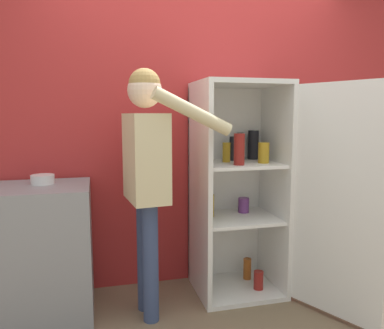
% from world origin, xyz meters
% --- Properties ---
extents(wall_back, '(7.00, 0.06, 2.55)m').
position_xyz_m(wall_back, '(0.00, 0.98, 1.27)').
color(wall_back, '#B72D2D').
rests_on(wall_back, ground_plane).
extents(refrigerator, '(0.99, 1.17, 1.65)m').
position_xyz_m(refrigerator, '(0.39, 0.56, 0.83)').
color(refrigerator, white).
rests_on(refrigerator, ground_plane).
extents(person, '(0.68, 0.55, 1.71)m').
position_xyz_m(person, '(-0.47, 0.44, 1.10)').
color(person, '#384770').
rests_on(person, ground_plane).
extents(counter, '(0.68, 0.59, 0.92)m').
position_xyz_m(counter, '(-1.19, 0.64, 0.46)').
color(counter, gray).
rests_on(counter, ground_plane).
extents(bowl, '(0.16, 0.16, 0.06)m').
position_xyz_m(bowl, '(-1.17, 0.72, 0.96)').
color(bowl, white).
rests_on(bowl, counter).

